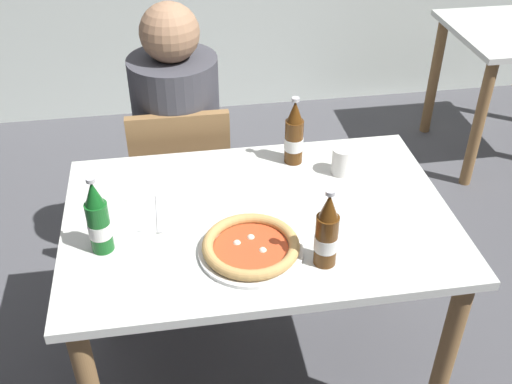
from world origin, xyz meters
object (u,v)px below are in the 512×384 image
at_px(pizza_margherita_near, 251,247).
at_px(beer_bottle_left, 327,233).
at_px(beer_bottle_center, 98,220).
at_px(chair_behind_table, 182,181).
at_px(paper_cup, 342,161).
at_px(diner_seated, 180,154).
at_px(dining_table_main, 258,242).
at_px(beer_bottle_right, 294,135).
at_px(napkin_with_cutlery, 152,215).

xyz_separation_m(pizza_margherita_near, beer_bottle_left, (0.20, -0.07, 0.08)).
bearing_deg(beer_bottle_center, chair_behind_table, 70.29).
bearing_deg(paper_cup, diner_seated, 138.41).
xyz_separation_m(chair_behind_table, pizza_margherita_near, (0.17, -0.78, 0.29)).
relative_size(beer_bottle_left, beer_bottle_center, 1.00).
bearing_deg(beer_bottle_center, dining_table_main, 10.68).
height_order(beer_bottle_center, paper_cup, beer_bottle_center).
xyz_separation_m(beer_bottle_left, paper_cup, (0.17, 0.43, -0.06)).
bearing_deg(dining_table_main, chair_behind_table, 109.75).
height_order(beer_bottle_left, beer_bottle_right, same).
bearing_deg(dining_table_main, beer_bottle_left, -58.88).
relative_size(dining_table_main, napkin_with_cutlery, 5.89).
height_order(diner_seated, pizza_margherita_near, diner_seated).
bearing_deg(dining_table_main, paper_cup, 30.27).
height_order(chair_behind_table, beer_bottle_right, beer_bottle_right).
height_order(diner_seated, paper_cup, diner_seated).
xyz_separation_m(dining_table_main, diner_seated, (-0.22, 0.66, -0.05)).
height_order(dining_table_main, pizza_margherita_near, pizza_margherita_near).
relative_size(dining_table_main, diner_seated, 0.99).
bearing_deg(chair_behind_table, dining_table_main, 109.97).
distance_m(pizza_margherita_near, napkin_with_cutlery, 0.35).
xyz_separation_m(diner_seated, paper_cup, (0.54, -0.48, 0.21)).
bearing_deg(beer_bottle_left, chair_behind_table, 113.23).
bearing_deg(napkin_with_cutlery, chair_behind_table, 79.24).
bearing_deg(diner_seated, napkin_with_cutlery, -99.91).
bearing_deg(beer_bottle_left, paper_cup, 68.53).
xyz_separation_m(beer_bottle_center, beer_bottle_right, (0.64, 0.37, 0.00)).
xyz_separation_m(beer_bottle_center, napkin_with_cutlery, (0.14, 0.14, -0.10)).
distance_m(dining_table_main, chair_behind_table, 0.67).
bearing_deg(paper_cup, beer_bottle_left, -111.47).
distance_m(dining_table_main, paper_cup, 0.40).
bearing_deg(chair_behind_table, paper_cup, 141.80).
relative_size(diner_seated, beer_bottle_center, 4.89).
bearing_deg(beer_bottle_right, dining_table_main, -120.86).
bearing_deg(beer_bottle_right, beer_bottle_center, -149.81).
bearing_deg(napkin_with_cutlery, beer_bottle_left, -31.64).
relative_size(dining_table_main, beer_bottle_right, 4.86).
height_order(beer_bottle_center, napkin_with_cutlery, beer_bottle_center).
relative_size(dining_table_main, beer_bottle_center, 4.86).
relative_size(chair_behind_table, diner_seated, 0.70).
bearing_deg(chair_behind_table, beer_bottle_right, 140.07).
distance_m(diner_seated, beer_bottle_left, 1.01).
bearing_deg(dining_table_main, napkin_with_cutlery, 171.78).
distance_m(diner_seated, beer_bottle_right, 0.60).
bearing_deg(dining_table_main, beer_bottle_center, -169.32).
height_order(beer_bottle_right, paper_cup, beer_bottle_right).
xyz_separation_m(dining_table_main, paper_cup, (0.32, 0.18, 0.16)).
distance_m(diner_seated, paper_cup, 0.75).
bearing_deg(beer_bottle_center, diner_seated, 71.51).
xyz_separation_m(chair_behind_table, diner_seated, (0.00, 0.05, 0.10)).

